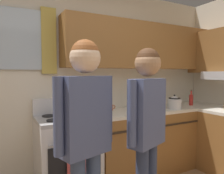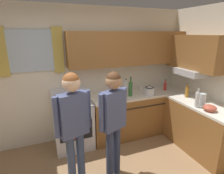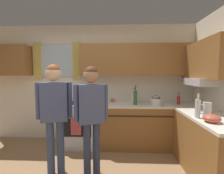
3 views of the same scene
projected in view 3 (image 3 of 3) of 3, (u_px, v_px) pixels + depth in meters
back_wall_unit at (94, 75)px, 3.51m from camera, size 4.60×0.42×2.60m
kitchen_counter_run at (166, 132)px, 2.89m from camera, size 2.10×1.93×0.90m
stove_oven at (81, 123)px, 3.33m from camera, size 0.69×0.67×1.10m
bottle_wine_green at (135, 97)px, 3.14m from camera, size 0.08×0.08×0.39m
bottle_sauce_red at (179, 100)px, 3.17m from camera, size 0.06×0.06×0.25m
bottle_tall_clear at (198, 108)px, 2.18m from camera, size 0.07×0.07×0.37m
bottle_milk_white at (134, 97)px, 3.32m from camera, size 0.08×0.08×0.31m
bottle_oil_amber at (197, 104)px, 2.64m from camera, size 0.06×0.06×0.29m
mug_ceramic_white at (154, 100)px, 3.42m from camera, size 0.13×0.08×0.09m
cup_terracotta at (112, 100)px, 3.42m from camera, size 0.11×0.07×0.08m
mug_mustard_yellow at (209, 111)px, 2.42m from camera, size 0.12×0.08×0.09m
stovetop_kettle at (156, 101)px, 3.06m from camera, size 0.27×0.20×0.21m
water_pitcher at (207, 110)px, 2.20m from camera, size 0.19×0.11×0.22m
mixing_bowl at (212, 119)px, 1.99m from camera, size 0.21×0.21×0.10m
adult_left at (54, 106)px, 2.31m from camera, size 0.50×0.25×1.66m
adult_in_plaid at (91, 108)px, 2.27m from camera, size 0.48×0.28×1.62m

